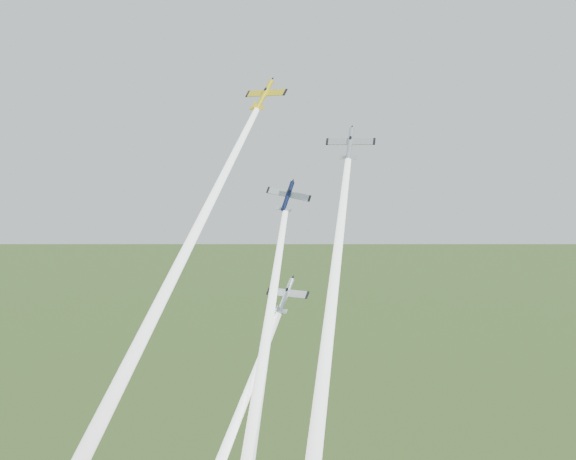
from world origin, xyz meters
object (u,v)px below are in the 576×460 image
(plane_yellow, at_px, (264,95))
(plane_navy, at_px, (288,196))
(plane_silver_low, at_px, (286,295))
(plane_silver_right, at_px, (350,143))

(plane_yellow, relative_size, plane_navy, 1.08)
(plane_navy, bearing_deg, plane_silver_low, -80.10)
(plane_navy, bearing_deg, plane_yellow, 178.24)
(plane_yellow, bearing_deg, plane_navy, 22.50)
(plane_silver_right, relative_size, plane_silver_low, 1.02)
(plane_yellow, xyz_separation_m, plane_silver_low, (7.70, -9.70, -31.66))
(plane_yellow, relative_size, plane_silver_low, 1.09)
(plane_yellow, height_order, plane_silver_low, plane_yellow)
(plane_yellow, height_order, plane_silver_right, plane_yellow)
(plane_yellow, height_order, plane_navy, plane_yellow)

